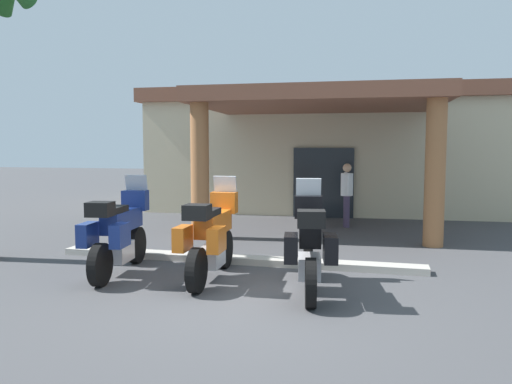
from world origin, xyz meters
TOP-DOWN VIEW (x-y plane):
  - ground_plane at (0.00, 0.00)m, footprint 80.00×80.00m
  - motel_building at (-0.16, 11.53)m, footprint 12.35×11.71m
  - motorcycle_blue at (-2.49, 0.74)m, footprint 0.79×2.21m
  - motorcycle_orange at (-0.89, 0.78)m, footprint 0.72×2.21m
  - motorcycle_black at (0.71, 0.51)m, footprint 0.85×2.20m
  - pedestrian at (0.81, 6.67)m, footprint 0.32×0.52m
  - curb_strip at (-0.90, 1.99)m, footprint 6.80×0.36m

SIDE VIEW (x-z plane):
  - ground_plane at x=0.00m, z-range 0.00..0.00m
  - curb_strip at x=-0.90m, z-range 0.00..0.12m
  - motorcycle_blue at x=-2.49m, z-range -0.11..1.50m
  - motorcycle_orange at x=-0.89m, z-range -0.11..1.50m
  - motorcycle_black at x=0.71m, z-range -0.11..1.50m
  - pedestrian at x=0.81m, z-range 0.13..1.82m
  - motel_building at x=-0.16m, z-range 0.05..4.05m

